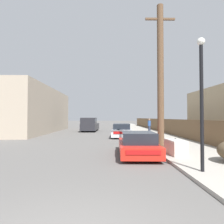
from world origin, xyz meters
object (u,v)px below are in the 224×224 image
(street_lamp, at_px, (202,93))
(pedestrian, at_px, (149,125))
(discarded_fridge, at_px, (175,147))
(utility_pole, at_px, (160,74))
(parked_sports_car_red, at_px, (138,144))
(pickup_truck, at_px, (90,125))
(car_parked_mid, at_px, (122,131))

(street_lamp, distance_m, pedestrian, 17.36)
(discarded_fridge, height_order, utility_pole, utility_pole)
(discarded_fridge, distance_m, utility_pole, 4.60)
(discarded_fridge, xyz_separation_m, parked_sports_car_red, (-1.79, 0.37, 0.08))
(pickup_truck, bearing_deg, street_lamp, 107.73)
(utility_pole, bearing_deg, street_lamp, -90.13)
(parked_sports_car_red, xyz_separation_m, pickup_truck, (-4.02, 17.20, 0.38))
(parked_sports_car_red, relative_size, pedestrian, 2.70)
(discarded_fridge, xyz_separation_m, street_lamp, (-0.14, -3.08, 2.27))
(street_lamp, bearing_deg, pickup_truck, 105.35)
(parked_sports_car_red, xyz_separation_m, utility_pole, (1.66, 1.83, 3.95))
(discarded_fridge, distance_m, pedestrian, 14.19)
(parked_sports_car_red, bearing_deg, pedestrian, 78.16)
(pickup_truck, relative_size, pedestrian, 3.40)
(pedestrian, bearing_deg, street_lamp, -95.87)
(car_parked_mid, bearing_deg, street_lamp, -77.76)
(parked_sports_car_red, xyz_separation_m, street_lamp, (1.65, -3.45, 2.19))
(utility_pole, relative_size, pedestrian, 5.30)
(street_lamp, bearing_deg, utility_pole, 89.87)
(parked_sports_car_red, distance_m, utility_pole, 4.66)
(pickup_truck, height_order, pedestrian, pickup_truck)
(utility_pole, bearing_deg, pedestrian, 81.61)
(discarded_fridge, relative_size, pickup_truck, 0.29)
(discarded_fridge, bearing_deg, pedestrian, 81.89)
(discarded_fridge, xyz_separation_m, car_parked_mid, (-1.98, 9.71, 0.15))
(pickup_truck, xyz_separation_m, pedestrian, (7.43, -3.48, 0.03))
(utility_pole, distance_m, pedestrian, 12.53)
(pickup_truck, bearing_deg, discarded_fridge, 110.67)
(parked_sports_car_red, bearing_deg, discarded_fridge, -9.56)
(street_lamp, bearing_deg, parked_sports_car_red, 115.57)
(pickup_truck, distance_m, utility_pole, 16.78)
(parked_sports_car_red, distance_m, street_lamp, 4.41)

